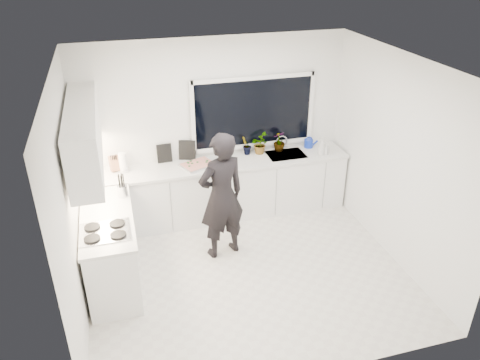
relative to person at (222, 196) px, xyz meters
name	(u,v)px	position (x,y,z in m)	size (l,w,h in m)	color
floor	(247,272)	(0.21, -0.50, -0.90)	(4.00, 3.50, 0.02)	beige
wall_back	(214,128)	(0.21, 1.26, 0.46)	(4.00, 0.02, 2.70)	white
wall_left	(69,204)	(-1.80, -0.50, 0.46)	(0.02, 3.50, 2.70)	white
wall_right	(398,161)	(2.22, -0.50, 0.46)	(0.02, 3.50, 2.70)	white
ceiling	(249,65)	(0.21, -0.50, 1.82)	(4.00, 3.50, 0.02)	white
window	(253,112)	(0.81, 1.23, 0.66)	(1.80, 0.02, 1.00)	black
base_cabinets_back	(220,191)	(0.21, 0.95, -0.45)	(3.92, 0.58, 0.88)	white
base_cabinets_left	(111,249)	(-1.46, -0.15, -0.45)	(0.58, 1.60, 0.88)	white
countertop_back	(220,164)	(0.21, 0.94, 0.01)	(3.94, 0.62, 0.04)	silver
countertop_left	(106,218)	(-1.46, -0.15, 0.01)	(0.62, 1.60, 0.04)	silver
upper_cabinets	(84,135)	(-1.58, 0.20, 0.96)	(0.34, 2.10, 0.70)	white
sink	(286,157)	(1.26, 0.95, -0.02)	(0.58, 0.42, 0.14)	silver
faucet	(282,143)	(1.26, 1.15, 0.14)	(0.03, 0.03, 0.22)	silver
stovetop	(105,231)	(-1.48, -0.50, 0.04)	(0.56, 0.48, 0.03)	black
person	(222,196)	(0.00, 0.00, 0.00)	(0.65, 0.43, 1.78)	black
pizza_tray	(198,165)	(-0.13, 0.92, 0.04)	(0.47, 0.35, 0.03)	silver
pizza	(198,164)	(-0.13, 0.92, 0.06)	(0.43, 0.31, 0.01)	red
watering_can	(309,143)	(1.70, 1.11, 0.09)	(0.14, 0.14, 0.13)	#1330B4
paper_towel_roll	(123,163)	(-1.18, 1.05, 0.16)	(0.11, 0.11, 0.26)	white
knife_block	(114,164)	(-1.30, 1.09, 0.14)	(0.13, 0.10, 0.22)	#9D6E49
utensil_crock	(122,191)	(-1.24, 0.30, 0.11)	(0.13, 0.13, 0.16)	silver
picture_frame_large	(164,153)	(-0.58, 1.19, 0.17)	(0.22, 0.02, 0.28)	black
picture_frame_small	(187,150)	(-0.24, 1.19, 0.18)	(0.25, 0.02, 0.30)	black
herb_plants	(258,144)	(0.85, 1.11, 0.18)	(1.11, 0.31, 0.31)	#26662D
soap_bottles	(323,147)	(1.80, 0.80, 0.15)	(0.19, 0.13, 0.28)	#D8BF66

